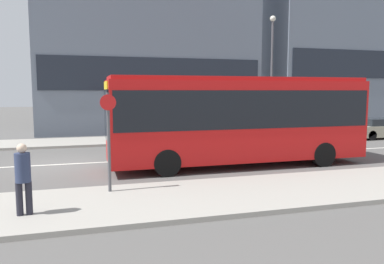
% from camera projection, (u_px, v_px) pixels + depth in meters
% --- Properties ---
extents(ground_plane, '(120.00, 120.00, 0.00)m').
position_uv_depth(ground_plane, '(63.00, 164.00, 15.15)').
color(ground_plane, '#595654').
extents(sidewalk_near, '(44.00, 3.50, 0.13)m').
position_uv_depth(sidewalk_near, '(49.00, 209.00, 9.18)').
color(sidewalk_near, '#A39E93').
rests_on(sidewalk_near, ground_plane).
extents(sidewalk_far, '(44.00, 3.50, 0.13)m').
position_uv_depth(sidewalk_far, '(69.00, 142.00, 21.11)').
color(sidewalk_far, '#A39E93').
rests_on(sidewalk_far, ground_plane).
extents(lane_centerline, '(41.80, 0.16, 0.01)m').
position_uv_depth(lane_centerline, '(63.00, 164.00, 15.15)').
color(lane_centerline, silver).
rests_on(lane_centerline, ground_plane).
extents(apartment_block_left_tower, '(15.70, 4.60, 14.92)m').
position_uv_depth(apartment_block_left_tower, '(150.00, 29.00, 27.13)').
color(apartment_block_left_tower, slate).
rests_on(apartment_block_left_tower, ground_plane).
extents(apartment_block_right_tower, '(16.56, 6.90, 18.48)m').
position_uv_depth(apartment_block_right_tower, '(352.00, 20.00, 33.10)').
color(apartment_block_right_tower, slate).
rests_on(apartment_block_right_tower, ground_plane).
extents(city_bus, '(10.16, 2.54, 3.49)m').
position_uv_depth(city_bus, '(238.00, 115.00, 14.73)').
color(city_bus, red).
rests_on(city_bus, ground_plane).
extents(parked_car_0, '(4.57, 1.73, 1.36)m').
position_uv_depth(parked_car_0, '(311.00, 130.00, 22.12)').
color(parked_car_0, black).
rests_on(parked_car_0, ground_plane).
extents(parked_car_1, '(4.46, 1.85, 1.25)m').
position_uv_depth(parked_car_1, '(380.00, 128.00, 23.57)').
color(parked_car_1, '#A39E84').
rests_on(parked_car_1, ground_plane).
extents(pedestrian_near_stop, '(0.35, 0.34, 1.65)m').
position_uv_depth(pedestrian_near_stop, '(23.00, 175.00, 8.49)').
color(pedestrian_near_stop, '#23232D').
rests_on(pedestrian_near_stop, sidewalk_near).
extents(bus_stop_sign, '(0.44, 0.12, 2.79)m').
position_uv_depth(bus_stop_sign, '(109.00, 134.00, 10.41)').
color(bus_stop_sign, '#4C4C51').
rests_on(bus_stop_sign, sidewalk_near).
extents(street_lamp, '(0.36, 0.36, 7.43)m').
position_uv_depth(street_lamp, '(272.00, 64.00, 23.28)').
color(street_lamp, '#4C4C51').
rests_on(street_lamp, sidewalk_far).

